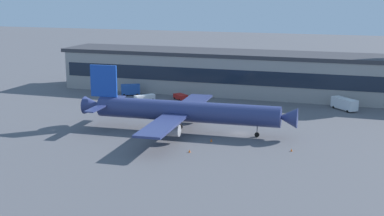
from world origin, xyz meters
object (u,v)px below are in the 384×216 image
Objects in this scene: traffic_cone_2 at (189,151)px; airliner at (183,111)px; stair_truck at (130,89)px; traffic_cone_1 at (291,150)px; belt_loader at (145,97)px; pushback_tractor at (180,96)px; fuel_truck at (344,103)px; traffic_cone_0 at (211,140)px.

airliner is at bearing 113.73° from traffic_cone_2.
stair_truck reaches higher than traffic_cone_1.
airliner reaches higher than traffic_cone_2.
belt_loader is at bearing 142.74° from traffic_cone_1.
pushback_tractor is 58.75m from traffic_cone_1.
pushback_tractor is at bearing 132.91° from traffic_cone_1.
stair_truck is (-66.48, 0.43, 0.10)m from fuel_truck.
fuel_truck is 1.50× the size of pushback_tractor.
traffic_cone_1 is at bearing 20.22° from traffic_cone_2.
fuel_truck is at bearing -0.37° from stair_truck.
fuel_truck reaches higher than traffic_cone_2.
airliner reaches higher than stair_truck.
fuel_truck is 48.68m from pushback_tractor.
traffic_cone_1 is at bearing -5.38° from traffic_cone_0.
airliner reaches higher than pushback_tractor.
belt_loader reaches higher than traffic_cone_0.
fuel_truck is 1.28× the size of belt_loader.
airliner is 6.55× the size of fuel_truck.
traffic_cone_1 is (49.61, -37.73, -0.86)m from belt_loader.
stair_truck is 64.38m from traffic_cone_2.
stair_truck is at bearing 125.79° from traffic_cone_2.
fuel_truck is 58.64m from belt_loader.
fuel_truck is 66.48m from stair_truck.
belt_loader is 1.18× the size of pushback_tractor.
fuel_truck is 13.86× the size of traffic_cone_1.
traffic_cone_0 is 1.10× the size of traffic_cone_2.
stair_truck reaches higher than belt_loader.
stair_truck reaches higher than pushback_tractor.
traffic_cone_0 is at bearing 76.94° from traffic_cone_2.
pushback_tractor is 8.17× the size of traffic_cone_0.
fuel_truck is 45.20m from traffic_cone_1.
airliner is 11.73m from traffic_cone_0.
pushback_tractor is at bearing -5.58° from stair_truck.
traffic_cone_2 is (37.63, -52.20, -1.68)m from stair_truck.
stair_truck is (-30.92, 36.93, -3.02)m from airliner.
belt_loader is at bearing 123.08° from traffic_cone_2.
belt_loader reaches higher than traffic_cone_2.
airliner is 8.19× the size of stair_truck.
belt_loader is 10.84m from stair_truck.
pushback_tractor is at bearing -178.46° from fuel_truck.
traffic_cone_2 is at bearing -119.12° from fuel_truck.
airliner is 9.85× the size of pushback_tractor.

